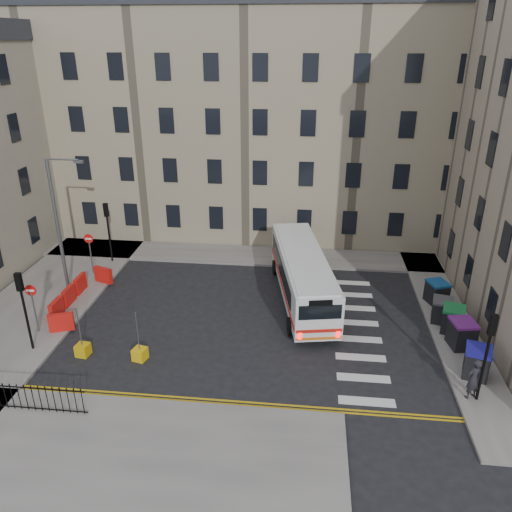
% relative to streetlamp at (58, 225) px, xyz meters
% --- Properties ---
extents(ground, '(120.00, 120.00, 0.00)m').
position_rel_streetlamp_xyz_m(ground, '(13.00, -2.00, -4.34)').
color(ground, black).
rests_on(ground, ground).
extents(pavement_north, '(36.00, 3.20, 0.15)m').
position_rel_streetlamp_xyz_m(pavement_north, '(7.00, 6.60, -4.26)').
color(pavement_north, slate).
rests_on(pavement_north, ground).
extents(pavement_east, '(2.40, 26.00, 0.15)m').
position_rel_streetlamp_xyz_m(pavement_east, '(22.00, 2.00, -4.26)').
color(pavement_east, slate).
rests_on(pavement_east, ground).
extents(pavement_west, '(6.00, 22.00, 0.15)m').
position_rel_streetlamp_xyz_m(pavement_west, '(-1.00, -1.00, -4.26)').
color(pavement_west, slate).
rests_on(pavement_west, ground).
extents(pavement_sw, '(20.00, 6.00, 0.15)m').
position_rel_streetlamp_xyz_m(pavement_sw, '(6.00, -12.00, -4.26)').
color(pavement_sw, slate).
rests_on(pavement_sw, ground).
extents(terrace_north, '(38.30, 10.80, 17.20)m').
position_rel_streetlamp_xyz_m(terrace_north, '(6.00, 13.50, 4.28)').
color(terrace_north, gray).
rests_on(terrace_north, ground).
extents(traffic_light_east, '(0.28, 0.22, 4.10)m').
position_rel_streetlamp_xyz_m(traffic_light_east, '(21.60, -7.50, -1.47)').
color(traffic_light_east, black).
rests_on(traffic_light_east, pavement_east).
extents(traffic_light_nw, '(0.28, 0.22, 4.10)m').
position_rel_streetlamp_xyz_m(traffic_light_nw, '(1.00, 4.50, -1.47)').
color(traffic_light_nw, black).
rests_on(traffic_light_nw, pavement_west).
extents(traffic_light_sw, '(0.28, 0.22, 4.10)m').
position_rel_streetlamp_xyz_m(traffic_light_sw, '(1.00, -6.00, -1.47)').
color(traffic_light_sw, black).
rests_on(traffic_light_sw, pavement_west).
extents(streetlamp, '(0.50, 0.22, 8.14)m').
position_rel_streetlamp_xyz_m(streetlamp, '(0.00, 0.00, 0.00)').
color(streetlamp, '#595B5E').
rests_on(streetlamp, pavement_west).
extents(no_entry_north, '(0.60, 0.08, 3.00)m').
position_rel_streetlamp_xyz_m(no_entry_north, '(0.50, 2.50, -2.26)').
color(no_entry_north, '#595B5E').
rests_on(no_entry_north, pavement_west).
extents(no_entry_south, '(0.60, 0.08, 3.00)m').
position_rel_streetlamp_xyz_m(no_entry_south, '(0.50, -4.50, -2.26)').
color(no_entry_south, '#595B5E').
rests_on(no_entry_south, pavement_west).
extents(roadworks_barriers, '(1.66, 6.26, 1.00)m').
position_rel_streetlamp_xyz_m(roadworks_barriers, '(1.16, -1.50, -3.69)').
color(roadworks_barriers, red).
rests_on(roadworks_barriers, pavement_west).
extents(bus, '(4.28, 10.71, 2.84)m').
position_rel_streetlamp_xyz_m(bus, '(13.99, 0.76, -2.69)').
color(bus, silver).
rests_on(bus, ground).
extents(wheelie_bin_a, '(1.42, 1.52, 1.38)m').
position_rel_streetlamp_xyz_m(wheelie_bin_a, '(21.98, -5.79, -3.49)').
color(wheelie_bin_a, black).
rests_on(wheelie_bin_a, pavement_east).
extents(wheelie_bin_b, '(1.30, 1.44, 1.41)m').
position_rel_streetlamp_xyz_m(wheelie_bin_b, '(21.92, -3.49, -3.48)').
color(wheelie_bin_b, black).
rests_on(wheelie_bin_b, pavement_east).
extents(wheelie_bin_c, '(1.39, 1.50, 1.36)m').
position_rel_streetlamp_xyz_m(wheelie_bin_c, '(21.83, -2.09, -3.50)').
color(wheelie_bin_c, black).
rests_on(wheelie_bin_c, pavement_east).
extents(wheelie_bin_d, '(1.25, 1.36, 1.28)m').
position_rel_streetlamp_xyz_m(wheelie_bin_d, '(21.50, -1.12, -3.54)').
color(wheelie_bin_d, black).
rests_on(wheelie_bin_d, pavement_east).
extents(wheelie_bin_e, '(1.37, 1.46, 1.30)m').
position_rel_streetlamp_xyz_m(wheelie_bin_e, '(21.69, 0.95, -3.53)').
color(wheelie_bin_e, black).
rests_on(wheelie_bin_e, pavement_east).
extents(pedestrian, '(0.83, 0.73, 1.90)m').
position_rel_streetlamp_xyz_m(pedestrian, '(21.35, -7.40, -3.24)').
color(pedestrian, black).
rests_on(pedestrian, pavement_east).
extents(bollard_yellow, '(0.67, 0.67, 0.60)m').
position_rel_streetlamp_xyz_m(bollard_yellow, '(3.61, -6.07, -4.04)').
color(bollard_yellow, '#CC9C0B').
rests_on(bollard_yellow, ground).
extents(bollard_chevron, '(0.73, 0.73, 0.60)m').
position_rel_streetlamp_xyz_m(bollard_chevron, '(6.47, -6.11, -4.04)').
color(bollard_chevron, gold).
rests_on(bollard_chevron, ground).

